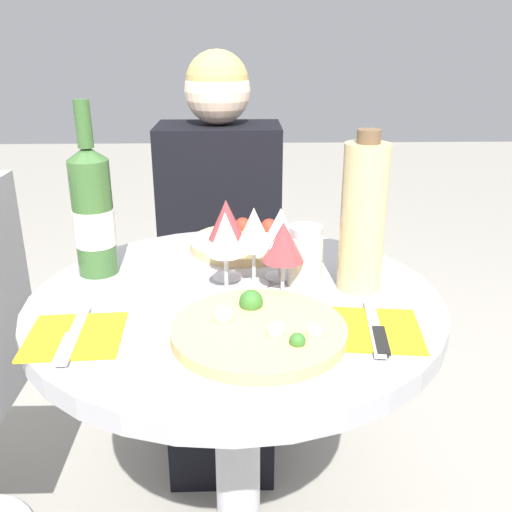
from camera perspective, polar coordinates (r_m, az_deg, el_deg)
dining_table at (r=1.16m, az=-1.94°, el=-12.39°), size 0.77×0.77×0.78m
chair_behind_diner at (r=1.86m, az=-3.34°, el=-3.19°), size 0.39×0.39×0.94m
seated_diner at (r=1.69m, az=-3.53°, el=-2.99°), size 0.35×0.45×1.19m
pizza_large at (r=0.92m, az=0.28°, el=-7.37°), size 0.28×0.28×0.05m
pizza_small_far at (r=1.30m, az=-1.13°, el=1.41°), size 0.25×0.25×0.05m
wine_bottle at (r=1.17m, az=-15.99°, el=4.27°), size 0.08×0.08×0.34m
tall_carafe at (r=1.07m, az=10.67°, el=3.87°), size 0.08×0.08×0.30m
sugar_shaker at (r=1.09m, az=4.92°, el=-0.07°), size 0.07×0.07×0.12m
wine_glass_back_right at (r=1.11m, az=2.47°, el=2.85°), size 0.07×0.07×0.14m
wine_glass_back_left at (r=1.10m, az=-3.00°, el=3.47°), size 0.07×0.07×0.16m
wine_glass_front_right at (r=1.04m, az=2.74°, el=1.32°), size 0.08×0.08×0.14m
wine_glass_center at (r=1.07m, az=-0.21°, el=2.63°), size 0.07×0.07×0.16m
wine_glass_front_left at (r=1.03m, az=-3.08°, el=2.01°), size 0.06×0.06×0.16m
place_setting_left at (r=0.97m, az=-17.72°, el=-7.65°), size 0.16×0.19×0.01m
place_setting_right at (r=0.96m, az=11.77°, el=-7.24°), size 0.17×0.19×0.01m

